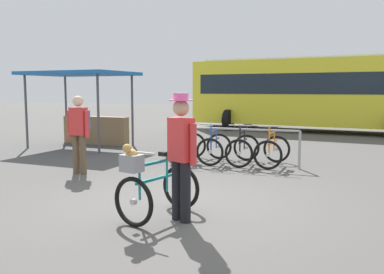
% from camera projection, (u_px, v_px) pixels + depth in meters
% --- Properties ---
extents(ground_plane, '(80.00, 80.00, 0.00)m').
position_uv_depth(ground_plane, '(182.00, 206.00, 6.47)').
color(ground_plane, '#514F4C').
extents(bike_rack_rail, '(3.21, 0.13, 0.88)m').
position_uv_depth(bike_rack_rail, '(231.00, 137.00, 9.90)').
color(bike_rack_rail, '#99999E').
rests_on(bike_rack_rail, ground).
extents(racked_bike_lime, '(0.71, 1.13, 0.97)m').
position_uv_depth(racked_bike_lime, '(188.00, 146.00, 10.49)').
color(racked_bike_lime, black).
rests_on(racked_bike_lime, ground).
extents(racked_bike_blue, '(0.76, 1.15, 0.97)m').
position_uv_depth(racked_bike_blue, '(215.00, 147.00, 10.26)').
color(racked_bike_blue, black).
rests_on(racked_bike_blue, ground).
extents(racked_bike_black, '(0.73, 1.14, 0.97)m').
position_uv_depth(racked_bike_black, '(243.00, 149.00, 10.02)').
color(racked_bike_black, black).
rests_on(racked_bike_black, ground).
extents(racked_bike_orange, '(0.69, 1.10, 0.97)m').
position_uv_depth(racked_bike_orange, '(272.00, 150.00, 9.79)').
color(racked_bike_orange, black).
rests_on(racked_bike_orange, ground).
extents(featured_bicycle, '(0.91, 1.25, 1.09)m').
position_uv_depth(featured_bicycle, '(153.00, 185.00, 5.73)').
color(featured_bicycle, black).
rests_on(featured_bicycle, ground).
extents(person_with_featured_bike, '(0.48, 0.33, 1.72)m').
position_uv_depth(person_with_featured_bike, '(181.00, 152.00, 5.62)').
color(person_with_featured_bike, black).
rests_on(person_with_featured_bike, ground).
extents(pedestrian_with_backpack, '(0.53, 0.34, 1.64)m').
position_uv_depth(pedestrian_with_backpack, '(79.00, 129.00, 8.84)').
color(pedestrian_with_backpack, brown).
rests_on(pedestrian_with_backpack, ground).
extents(bus_distant, '(10.22, 4.16, 3.08)m').
position_uv_depth(bus_distant, '(311.00, 90.00, 17.81)').
color(bus_distant, yellow).
rests_on(bus_distant, ground).
extents(market_stall, '(3.19, 2.42, 2.30)m').
position_uv_depth(market_stall, '(87.00, 101.00, 13.25)').
color(market_stall, '#4C4C51').
rests_on(market_stall, ground).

